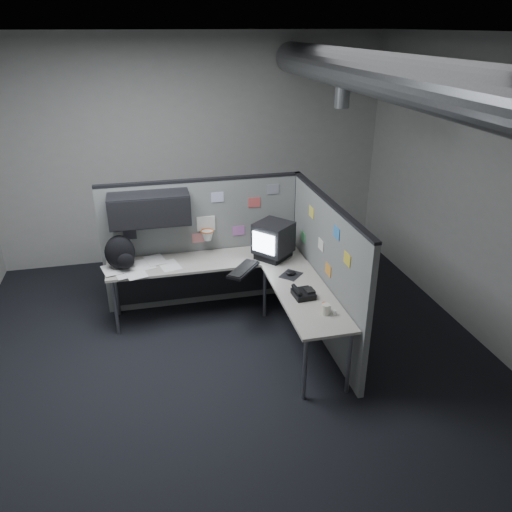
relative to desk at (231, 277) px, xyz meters
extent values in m
cube|color=black|center=(-0.15, -0.70, -0.62)|extent=(5.60, 5.60, 0.01)
cube|color=black|center=(-0.15, -0.70, 2.59)|extent=(5.60, 5.60, 0.01)
cube|color=#9E9E99|center=(-0.15, 2.10, 0.99)|extent=(5.60, 0.01, 3.20)
cube|color=#9E9E99|center=(-0.15, -3.51, 0.99)|extent=(5.60, 0.01, 3.20)
cube|color=#9E9E99|center=(2.66, -0.70, 0.99)|extent=(0.01, 5.60, 3.20)
cylinder|color=slate|center=(1.25, -0.70, 2.24)|extent=(0.40, 5.49, 0.40)
cylinder|color=slate|center=(1.25, 0.10, 1.99)|extent=(0.16, 0.16, 0.30)
cube|color=slate|center=(-0.23, 0.60, 0.19)|extent=(2.43, 0.06, 1.60)
cube|color=black|center=(-0.23, 0.60, 1.00)|extent=(2.43, 0.07, 0.03)
cube|color=black|center=(0.95, 0.60, 0.19)|extent=(0.07, 0.07, 1.60)
cube|color=black|center=(-0.85, 0.40, 0.76)|extent=(0.90, 0.35, 0.35)
cube|color=black|center=(-0.85, 0.22, 0.76)|extent=(0.90, 0.02, 0.33)
cube|color=silver|center=(-0.20, 0.56, 0.47)|extent=(0.22, 0.02, 0.18)
torus|color=#D85914|center=(-0.20, 0.47, 0.41)|extent=(0.16, 0.16, 0.01)
cone|color=white|center=(-0.20, 0.47, 0.35)|extent=(0.14, 0.14, 0.11)
cube|color=#26262D|center=(-1.10, 0.56, 0.41)|extent=(0.15, 0.01, 0.12)
cube|color=silver|center=(-0.05, 0.56, 0.79)|extent=(0.15, 0.01, 0.12)
cube|color=#B266B2|center=(0.20, 0.56, 0.34)|extent=(0.15, 0.01, 0.12)
cube|color=#CC4C4C|center=(0.40, 0.56, 0.69)|extent=(0.15, 0.01, 0.12)
cube|color=gray|center=(0.63, 0.56, 0.84)|extent=(0.15, 0.01, 0.12)
cube|color=#D87F7F|center=(-0.30, 0.56, 0.29)|extent=(0.15, 0.01, 0.12)
cube|color=slate|center=(0.95, -0.49, 0.19)|extent=(0.06, 2.23, 1.60)
cube|color=black|center=(0.95, -0.49, 1.00)|extent=(0.07, 2.23, 0.03)
cube|color=#E5D84C|center=(0.92, -0.05, 0.74)|extent=(0.01, 0.15, 0.12)
cube|color=silver|center=(0.92, -0.40, 0.49)|extent=(0.01, 0.15, 0.12)
cube|color=#337FCC|center=(0.92, -0.80, 0.79)|extent=(0.01, 0.15, 0.12)
cube|color=#4CB266|center=(0.92, 0.20, 0.34)|extent=(0.01, 0.15, 0.12)
cube|color=gold|center=(0.92, -1.10, 0.64)|extent=(0.01, 0.15, 0.12)
cube|color=orange|center=(0.92, -0.65, 0.31)|extent=(0.01, 0.15, 0.12)
cube|color=#A6A196|center=(-0.25, 0.28, 0.10)|extent=(2.30, 0.56, 0.03)
cube|color=#A6A196|center=(0.63, -0.78, 0.10)|extent=(0.56, 1.55, 0.03)
cube|color=black|center=(-0.25, 0.50, -0.21)|extent=(2.18, 0.02, 0.55)
cylinder|color=gray|center=(-1.33, 0.06, -0.26)|extent=(0.04, 0.04, 0.70)
cylinder|color=gray|center=(-1.33, 0.50, -0.26)|extent=(0.04, 0.04, 0.70)
cylinder|color=gray|center=(0.41, 0.06, -0.26)|extent=(0.04, 0.04, 0.70)
cylinder|color=gray|center=(0.41, -1.48, -0.26)|extent=(0.04, 0.04, 0.70)
cylinder|color=gray|center=(0.85, -1.48, -0.26)|extent=(0.04, 0.04, 0.70)
cube|color=black|center=(0.54, 0.17, 0.15)|extent=(0.48, 0.48, 0.07)
cube|color=black|center=(0.54, 0.17, 0.37)|extent=(0.54, 0.54, 0.36)
cube|color=white|center=(0.39, 0.04, 0.37)|extent=(0.21, 0.23, 0.24)
cube|color=black|center=(0.12, -0.11, 0.13)|extent=(0.45, 0.50, 0.03)
cube|color=black|center=(0.12, -0.11, 0.15)|extent=(0.40, 0.45, 0.01)
cube|color=black|center=(0.61, -0.33, 0.12)|extent=(0.30, 0.30, 0.01)
ellipsoid|color=black|center=(0.61, -0.33, 0.15)|extent=(0.11, 0.08, 0.04)
cube|color=black|center=(0.60, -0.82, 0.15)|extent=(0.22, 0.23, 0.06)
cylinder|color=black|center=(0.53, -0.81, 0.20)|extent=(0.06, 0.20, 0.04)
cube|color=black|center=(0.66, -0.82, 0.19)|extent=(0.10, 0.13, 0.02)
cylinder|color=silver|center=(0.75, -1.16, 0.15)|extent=(0.05, 0.05, 0.07)
cylinder|color=silver|center=(0.69, -1.21, 0.15)|extent=(0.04, 0.04, 0.06)
cylinder|color=silver|center=(0.78, -1.22, 0.14)|extent=(0.04, 0.04, 0.05)
cylinder|color=#D85914|center=(0.71, -1.11, 0.16)|extent=(0.04, 0.04, 0.08)
cylinder|color=beige|center=(0.70, -1.19, 0.17)|extent=(0.09, 0.09, 0.11)
cube|color=white|center=(-0.68, 0.22, 0.12)|extent=(0.28, 0.35, 0.00)
cube|color=white|center=(-0.97, 0.31, 0.12)|extent=(0.29, 0.35, 0.00)
cube|color=white|center=(-1.19, 0.14, 0.12)|extent=(0.29, 0.35, 0.00)
cube|color=white|center=(-0.83, 0.39, 0.13)|extent=(0.29, 0.35, 0.00)
cube|color=white|center=(-1.07, 0.09, 0.13)|extent=(0.29, 0.35, 0.00)
cube|color=white|center=(-1.32, 0.23, 0.13)|extent=(0.28, 0.35, 0.00)
ellipsoid|color=black|center=(-1.22, 0.26, 0.32)|extent=(0.36, 0.27, 0.41)
ellipsoid|color=black|center=(-1.16, 0.14, 0.27)|extent=(0.19, 0.12, 0.18)
camera|label=1|loc=(-0.88, -5.04, 2.65)|focal=35.00mm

